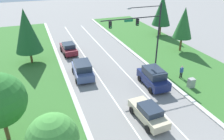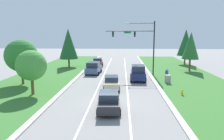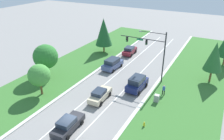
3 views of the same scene
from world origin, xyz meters
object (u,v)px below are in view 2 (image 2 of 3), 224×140
(traffic_signal_mast, at_px, (141,40))
(oak_near_left_tree, at_px, (31,65))
(conifer_near_right_tree, at_px, (191,46))
(navy_suv, at_px, (138,73))
(charcoal_sedan, at_px, (109,101))
(conifer_far_right_tree, at_px, (186,43))
(champagne_sedan, at_px, (111,82))
(utility_cabinet, at_px, (168,79))
(burgundy_sedan, at_px, (98,62))
(pedestrian, at_px, (167,74))
(fire_hydrant, at_px, (182,93))
(oak_far_left_tree, at_px, (21,56))
(slate_blue_suv, at_px, (94,68))
(conifer_mid_left_tree, at_px, (68,44))

(traffic_signal_mast, relative_size, oak_near_left_tree, 1.75)
(conifer_near_right_tree, bearing_deg, navy_suv, -140.02)
(charcoal_sedan, distance_m, conifer_far_right_tree, 33.01)
(navy_suv, bearing_deg, champagne_sedan, -121.89)
(charcoal_sedan, bearing_deg, conifer_far_right_tree, 60.05)
(traffic_signal_mast, bearing_deg, charcoal_sedan, -103.60)
(oak_near_left_tree, bearing_deg, utility_cabinet, 21.69)
(charcoal_sedan, distance_m, oak_near_left_tree, 9.93)
(traffic_signal_mast, xyz_separation_m, burgundy_sedan, (-7.88, 9.27, -4.79))
(traffic_signal_mast, distance_m, champagne_sedan, 11.25)
(pedestrian, bearing_deg, champagne_sedan, 27.03)
(burgundy_sedan, height_order, fire_hydrant, burgundy_sedan)
(traffic_signal_mast, xyz_separation_m, charcoal_sedan, (-4.02, -16.62, -4.84))
(fire_hydrant, height_order, conifer_far_right_tree, conifer_far_right_tree)
(utility_cabinet, bearing_deg, pedestrian, 82.24)
(burgundy_sedan, distance_m, oak_near_left_tree, 22.12)
(navy_suv, distance_m, oak_near_left_tree, 14.68)
(traffic_signal_mast, relative_size, conifer_far_right_tree, 1.13)
(traffic_signal_mast, xyz_separation_m, oak_far_left_tree, (-15.89, -7.41, -1.88))
(charcoal_sedan, xyz_separation_m, pedestrian, (7.56, 12.98, 0.11))
(slate_blue_suv, bearing_deg, burgundy_sedan, 94.89)
(traffic_signal_mast, bearing_deg, navy_suv, -98.65)
(slate_blue_suv, relative_size, utility_cabinet, 4.18)
(champagne_sedan, xyz_separation_m, pedestrian, (7.69, 5.62, 0.10))
(utility_cabinet, distance_m, oak_near_left_tree, 17.22)
(conifer_far_right_tree, relative_size, oak_far_left_tree, 1.29)
(champagne_sedan, bearing_deg, conifer_near_right_tree, 42.08)
(navy_suv, height_order, oak_far_left_tree, oak_far_left_tree)
(oak_far_left_tree, distance_m, conifer_mid_left_tree, 15.33)
(burgundy_sedan, xyz_separation_m, conifer_mid_left_tree, (-5.57, -1.57, 3.80))
(charcoal_sedan, height_order, conifer_mid_left_tree, conifer_mid_left_tree)
(slate_blue_suv, xyz_separation_m, conifer_near_right_tree, (16.76, 3.14, 3.56))
(charcoal_sedan, xyz_separation_m, conifer_far_right_tree, (14.65, 29.31, 3.95))
(navy_suv, height_order, conifer_near_right_tree, conifer_near_right_tree)
(utility_cabinet, height_order, conifer_mid_left_tree, conifer_mid_left_tree)
(navy_suv, bearing_deg, utility_cabinet, -24.67)
(pedestrian, bearing_deg, fire_hydrant, 81.30)
(champagne_sedan, distance_m, conifer_near_right_tree, 19.22)
(burgundy_sedan, height_order, oak_far_left_tree, oak_far_left_tree)
(fire_hydrant, xyz_separation_m, conifer_near_right_tree, (5.50, 15.93, 4.22))
(conifer_near_right_tree, distance_m, oak_far_left_tree, 27.54)
(fire_hydrant, xyz_separation_m, oak_near_left_tree, (-16.18, -0.43, 2.90))
(pedestrian, height_order, conifer_near_right_tree, conifer_near_right_tree)
(slate_blue_suv, bearing_deg, conifer_mid_left_tree, 134.23)
(traffic_signal_mast, distance_m, conifer_far_right_tree, 16.57)
(oak_near_left_tree, distance_m, conifer_far_right_tree, 34.08)
(conifer_far_right_tree, distance_m, conifer_mid_left_tree, 24.59)
(navy_suv, height_order, conifer_mid_left_tree, conifer_mid_left_tree)
(champagne_sedan, relative_size, slate_blue_suv, 0.95)
(burgundy_sedan, height_order, champagne_sedan, burgundy_sedan)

